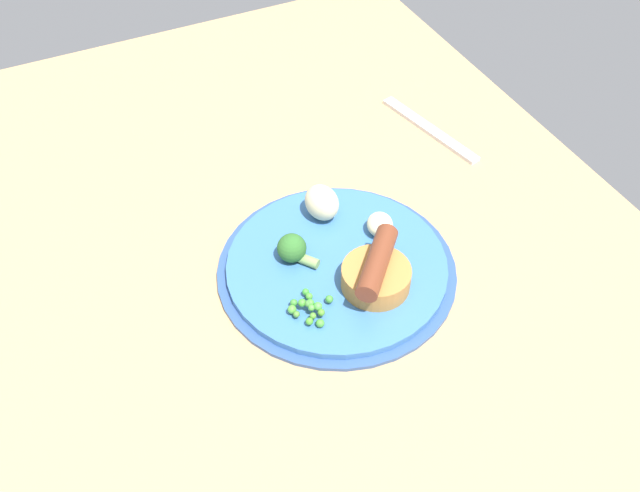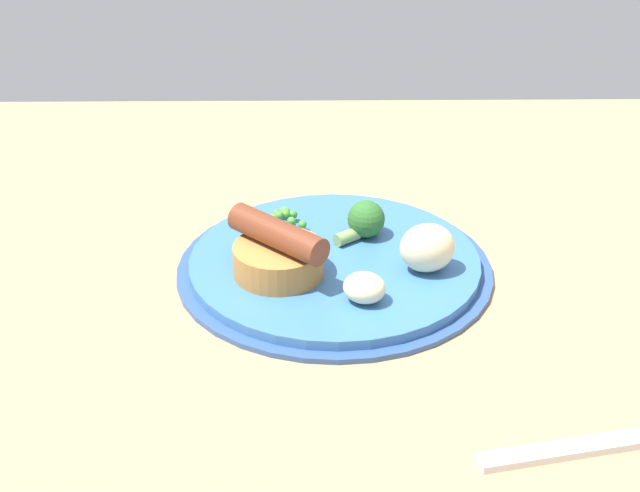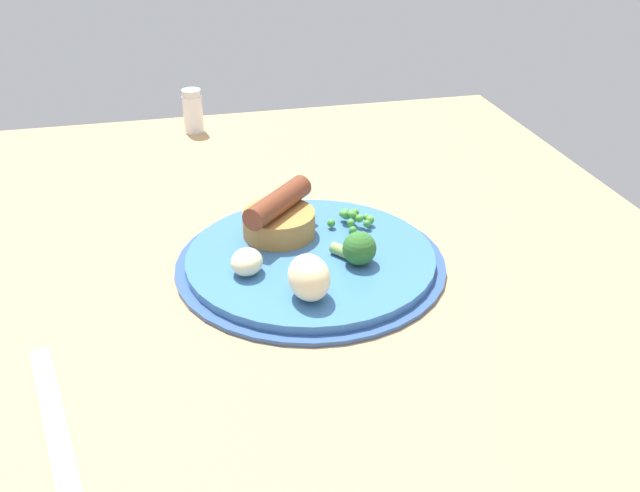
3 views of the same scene
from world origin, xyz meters
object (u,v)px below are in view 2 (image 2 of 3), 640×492
at_px(broccoli_floret_near, 365,220).
at_px(potato_chunk_0, 427,248).
at_px(pea_pile, 277,219).
at_px(sausage_pudding, 278,253).
at_px(dinner_plate, 335,268).
at_px(fork, 603,444).
at_px(potato_chunk_1, 364,288).

xyz_separation_m(broccoli_floret_near, potato_chunk_0, (-0.05, 0.06, 0.01)).
height_order(pea_pile, potato_chunk_0, potato_chunk_0).
xyz_separation_m(sausage_pudding, potato_chunk_0, (-0.13, -0.01, 0.00)).
bearing_deg(dinner_plate, pea_pile, -48.79).
distance_m(potato_chunk_0, fork, 0.24).
height_order(potato_chunk_0, potato_chunk_1, potato_chunk_0).
xyz_separation_m(broccoli_floret_near, fork, (-0.15, 0.28, -0.03)).
xyz_separation_m(sausage_pudding, pea_pile, (0.00, -0.08, -0.01)).
height_order(potato_chunk_1, fork, potato_chunk_1).
bearing_deg(potato_chunk_0, dinner_plate, -13.41).
distance_m(sausage_pudding, potato_chunk_1, 0.08).
relative_size(sausage_pudding, pea_pile, 1.64).
xyz_separation_m(pea_pile, potato_chunk_0, (-0.13, 0.08, 0.01)).
bearing_deg(potato_chunk_1, dinner_plate, -71.72).
bearing_deg(pea_pile, broccoli_floret_near, 168.14).
bearing_deg(fork, potato_chunk_1, -59.45).
relative_size(dinner_plate, fork, 1.54).
xyz_separation_m(dinner_plate, sausage_pudding, (0.05, 0.02, 0.03)).
xyz_separation_m(sausage_pudding, broccoli_floret_near, (-0.08, -0.07, -0.00)).
relative_size(sausage_pudding, fork, 0.48).
height_order(sausage_pudding, pea_pile, sausage_pudding).
distance_m(sausage_pudding, broccoli_floret_near, 0.10).
bearing_deg(potato_chunk_0, broccoli_floret_near, -50.37).
bearing_deg(broccoli_floret_near, sausage_pudding, -176.29).
height_order(sausage_pudding, fork, sausage_pudding).
xyz_separation_m(pea_pile, potato_chunk_1, (-0.07, 0.13, 0.00)).
bearing_deg(sausage_pudding, potato_chunk_0, -134.78).
xyz_separation_m(dinner_plate, fork, (-0.18, 0.24, -0.00)).
distance_m(pea_pile, broccoli_floret_near, 0.08).
bearing_deg(potato_chunk_0, pea_pile, -30.82).
height_order(dinner_plate, sausage_pudding, sausage_pudding).
bearing_deg(sausage_pudding, fork, 179.77).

